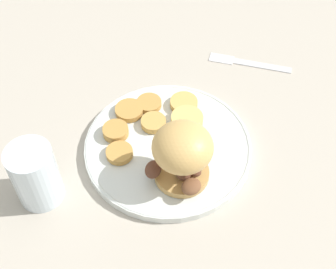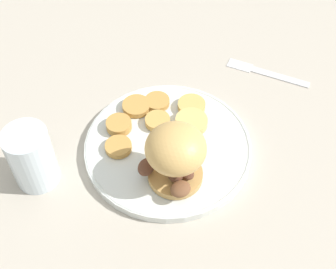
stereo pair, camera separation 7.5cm
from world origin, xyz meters
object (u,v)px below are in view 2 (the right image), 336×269
at_px(sandwich, 175,154).
at_px(fork, 266,73).
at_px(dinner_plate, 168,147).
at_px(drinking_glass, 32,157).

xyz_separation_m(sandwich, fork, (-0.17, 0.26, -0.07)).
height_order(dinner_plate, sandwich, sandwich).
relative_size(dinner_plate, drinking_glass, 2.61).
xyz_separation_m(dinner_plate, sandwich, (0.06, -0.01, 0.07)).
distance_m(fork, drinking_glass, 0.46).
relative_size(dinner_plate, sandwich, 2.61).
bearing_deg(dinner_plate, fork, 112.88).
height_order(dinner_plate, drinking_glass, drinking_glass).
bearing_deg(sandwich, dinner_plate, 167.71).
distance_m(dinner_plate, fork, 0.26).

